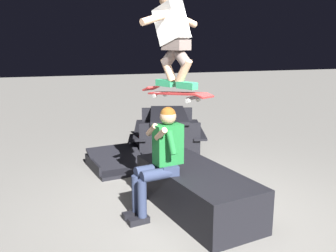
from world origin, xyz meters
TOP-DOWN VIEW (x-y plane):
  - ground_plane at (0.00, 0.00)m, footprint 40.00×40.00m
  - ledge_box_main at (0.15, -0.03)m, footprint 2.04×1.19m
  - person_sitting_on_ledge at (0.16, 0.45)m, footprint 0.59×0.78m
  - skateboard at (0.19, 0.24)m, footprint 1.00×0.65m
  - skater_airborne at (0.24, 0.27)m, footprint 0.63×0.82m
  - kicker_ramp at (2.05, 0.65)m, footprint 1.10×1.11m
  - picnic_table_back at (2.92, -0.48)m, footprint 1.98×1.72m

SIDE VIEW (x-z plane):
  - ground_plane at x=0.00m, z-range 0.00..0.00m
  - kicker_ramp at x=2.05m, z-range -0.14..0.27m
  - ledge_box_main at x=0.15m, z-range 0.00..0.54m
  - picnic_table_back at x=2.92m, z-range 0.12..0.87m
  - person_sitting_on_ledge at x=0.16m, z-range 0.09..1.47m
  - skateboard at x=0.19m, z-range 1.47..1.60m
  - skater_airborne at x=0.24m, z-range 1.66..2.78m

